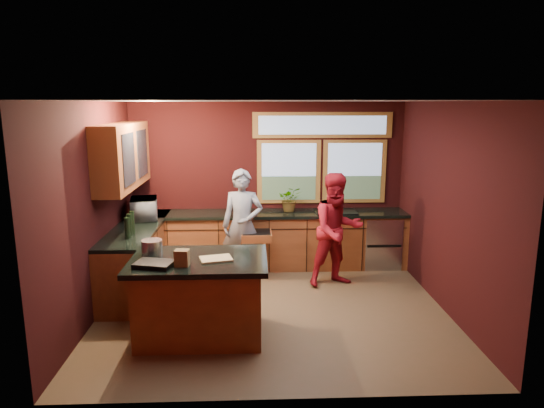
{
  "coord_description": "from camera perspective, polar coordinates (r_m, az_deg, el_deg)",
  "views": [
    {
      "loc": [
        -0.26,
        -5.99,
        2.68
      ],
      "look_at": [
        0.0,
        0.4,
        1.34
      ],
      "focal_mm": 32.0,
      "sensor_mm": 36.0,
      "label": 1
    }
  ],
  "objects": [
    {
      "name": "room_shell",
      "position": [
        6.39,
        -5.38,
        3.86
      ],
      "size": [
        4.52,
        4.02,
        2.71
      ],
      "color": "black",
      "rests_on": "ground"
    },
    {
      "name": "microwave",
      "position": [
        7.67,
        -14.81,
        -0.53
      ],
      "size": [
        0.5,
        0.64,
        0.32
      ],
      "primitive_type": "imported",
      "rotation": [
        0.0,
        0.0,
        1.77
      ],
      "color": "#999999",
      "rests_on": "left_counter"
    },
    {
      "name": "left_counter",
      "position": [
        7.39,
        -15.56,
        -6.04
      ],
      "size": [
        0.64,
        2.3,
        0.93
      ],
      "color": "brown",
      "rests_on": "floor"
    },
    {
      "name": "back_counter",
      "position": [
        8.02,
        1.02,
        -4.21
      ],
      "size": [
        4.5,
        0.64,
        0.93
      ],
      "color": "brown",
      "rests_on": "floor"
    },
    {
      "name": "cutting_board",
      "position": [
        5.53,
        -6.61,
        -6.42
      ],
      "size": [
        0.4,
        0.33,
        0.02
      ],
      "primitive_type": "cube",
      "rotation": [
        0.0,
        0.0,
        0.25
      ],
      "color": "tan",
      "rests_on": "island"
    },
    {
      "name": "person_grey",
      "position": [
        7.37,
        -3.49,
        -2.52
      ],
      "size": [
        0.67,
        0.49,
        1.71
      ],
      "primitive_type": "imported",
      "rotation": [
        0.0,
        0.0,
        -0.13
      ],
      "color": "slate",
      "rests_on": "floor"
    },
    {
      "name": "paper_towel",
      "position": [
        7.96,
        6.91,
        0.09
      ],
      "size": [
        0.12,
        0.12,
        0.28
      ],
      "primitive_type": "cylinder",
      "color": "white",
      "rests_on": "back_counter"
    },
    {
      "name": "island",
      "position": [
        5.76,
        -8.48,
        -10.77
      ],
      "size": [
        1.55,
        1.05,
        0.95
      ],
      "color": "brown",
      "rests_on": "floor"
    },
    {
      "name": "stock_pot",
      "position": [
        5.8,
        -13.93,
        -5.0
      ],
      "size": [
        0.24,
        0.24,
        0.18
      ],
      "primitive_type": "cylinder",
      "color": "silver",
      "rests_on": "island"
    },
    {
      "name": "person_red",
      "position": [
        7.19,
        7.66,
        -3.05
      ],
      "size": [
        0.97,
        0.85,
        1.69
      ],
      "primitive_type": "imported",
      "rotation": [
        0.0,
        0.0,
        0.29
      ],
      "color": "maroon",
      "rests_on": "floor"
    },
    {
      "name": "black_tray",
      "position": [
        5.42,
        -13.68,
        -6.88
      ],
      "size": [
        0.45,
        0.37,
        0.05
      ],
      "primitive_type": "cube",
      "rotation": [
        0.0,
        0.0,
        -0.24
      ],
      "color": "black",
      "rests_on": "island"
    },
    {
      "name": "potted_plant",
      "position": [
        7.92,
        2.13,
        0.58
      ],
      "size": [
        0.37,
        0.32,
        0.41
      ],
      "primitive_type": "imported",
      "color": "#999999",
      "rests_on": "back_counter"
    },
    {
      "name": "floor",
      "position": [
        6.57,
        0.11,
        -12.23
      ],
      "size": [
        4.5,
        4.5,
        0.0
      ],
      "primitive_type": "plane",
      "color": "brown",
      "rests_on": "ground"
    },
    {
      "name": "paper_bag",
      "position": [
        5.35,
        -10.55,
        -6.26
      ],
      "size": [
        0.16,
        0.14,
        0.18
      ],
      "primitive_type": "cube",
      "rotation": [
        0.0,
        0.0,
        -0.11
      ],
      "color": "brown",
      "rests_on": "island"
    }
  ]
}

